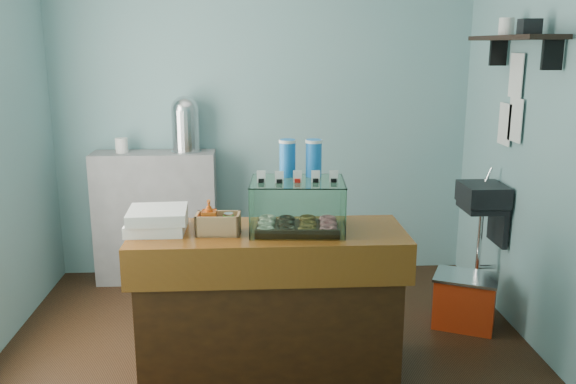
{
  "coord_description": "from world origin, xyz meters",
  "views": [
    {
      "loc": [
        -0.09,
        -3.65,
        1.95
      ],
      "look_at": [
        0.12,
        -0.15,
        1.11
      ],
      "focal_mm": 38.0,
      "sensor_mm": 36.0,
      "label": 1
    }
  ],
  "objects": [
    {
      "name": "back_shelf",
      "position": [
        -0.9,
        1.32,
        0.55
      ],
      "size": [
        1.0,
        0.32,
        1.1
      ],
      "primitive_type": "cube",
      "color": "gray",
      "rests_on": "ground"
    },
    {
      "name": "pastry_boxes",
      "position": [
        -0.64,
        -0.21,
        0.97
      ],
      "size": [
        0.35,
        0.35,
        0.13
      ],
      "rotation": [
        0.0,
        0.0,
        0.0
      ],
      "color": "white",
      "rests_on": "counter"
    },
    {
      "name": "red_cooler",
      "position": [
        1.4,
        0.29,
        0.19
      ],
      "size": [
        0.53,
        0.48,
        0.38
      ],
      "rotation": [
        0.0,
        0.0,
        -0.43
      ],
      "color": "red",
      "rests_on": "ground"
    },
    {
      "name": "display_case",
      "position": [
        0.18,
        -0.21,
        1.07
      ],
      "size": [
        0.57,
        0.43,
        0.52
      ],
      "rotation": [
        0.0,
        0.0,
        -0.07
      ],
      "color": "black",
      "rests_on": "counter"
    },
    {
      "name": "room_shell",
      "position": [
        0.03,
        0.01,
        1.71
      ],
      "size": [
        3.54,
        3.04,
        2.82
      ],
      "color": "#73A3A8",
      "rests_on": "ground"
    },
    {
      "name": "condiment_crate",
      "position": [
        -0.3,
        -0.29,
        0.97
      ],
      "size": [
        0.26,
        0.17,
        0.2
      ],
      "rotation": [
        0.0,
        0.0,
        -0.06
      ],
      "color": "tan",
      "rests_on": "counter"
    },
    {
      "name": "counter",
      "position": [
        0.0,
        -0.25,
        0.46
      ],
      "size": [
        1.6,
        0.6,
        0.9
      ],
      "color": "#3E1F0B",
      "rests_on": "ground"
    },
    {
      "name": "coffee_urn",
      "position": [
        -0.63,
        1.33,
        1.34
      ],
      "size": [
        0.25,
        0.25,
        0.46
      ],
      "color": "silver",
      "rests_on": "back_shelf"
    },
    {
      "name": "ground",
      "position": [
        0.0,
        0.0,
        0.0
      ],
      "size": [
        3.5,
        3.5,
        0.0
      ],
      "primitive_type": "plane",
      "color": "black",
      "rests_on": "ground"
    }
  ]
}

